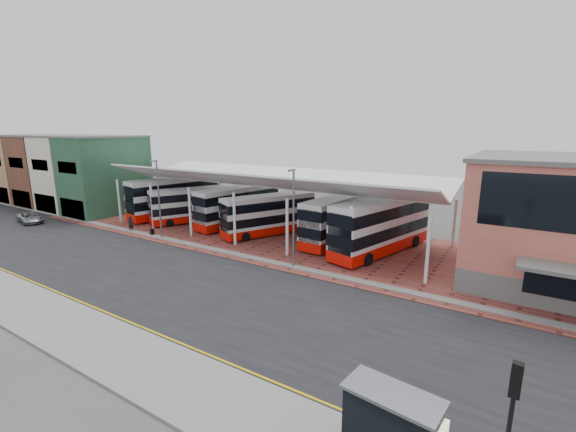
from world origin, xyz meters
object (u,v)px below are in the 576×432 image
object	(u,v)px
bus_5	(381,226)
pedestrian	(131,224)
bus_shelter	(396,428)
silver_car	(30,218)
bus_1	(193,205)
bus_4	(339,219)
bus_0	(176,197)
bus_3	(269,215)
bus_2	(238,206)
traffic_signal_west	(512,409)

from	to	relation	value
bus_5	pedestrian	xyz separation A→B (m)	(-25.65, -7.56, -1.59)
bus_shelter	silver_car	bearing A→B (deg)	173.62
bus_5	bus_shelter	bearing A→B (deg)	-55.16
bus_1	silver_car	distance (m)	19.69
bus_4	bus_shelter	bearing A→B (deg)	-57.13
bus_0	silver_car	world-z (taller)	bus_0
bus_4	bus_5	size ratio (longest dim) A/B	0.91
pedestrian	bus_shelter	xyz separation A→B (m)	(33.80, -14.72, 0.84)
bus_5	silver_car	bearing A→B (deg)	-149.19
bus_0	bus_5	world-z (taller)	bus_0
bus_1	bus_3	size ratio (longest dim) A/B	0.97
bus_3	pedestrian	bearing A→B (deg)	-126.22
bus_2	bus_shelter	bearing A→B (deg)	-32.27
bus_4	silver_car	size ratio (longest dim) A/B	2.51
bus_0	traffic_signal_west	bearing A→B (deg)	-16.86
bus_1	bus_5	size ratio (longest dim) A/B	0.81
pedestrian	bus_shelter	bearing A→B (deg)	-106.00
pedestrian	traffic_signal_west	size ratio (longest dim) A/B	0.38
bus_0	traffic_signal_west	xyz separation A→B (m)	(38.47, -21.80, 0.64)
bus_3	pedestrian	xyz separation A→B (m)	(-13.50, -7.10, -1.24)
bus_2	bus_5	bearing A→B (deg)	6.79
bus_1	pedestrian	size ratio (longest dim) A/B	5.77
bus_1	bus_shelter	xyz separation A→B (m)	(31.33, -21.65, -0.34)
bus_2	bus_shelter	xyz separation A→B (m)	(25.63, -23.25, -0.54)
bus_1	bus_shelter	world-z (taller)	bus_1
bus_1	bus_4	bearing A→B (deg)	32.68
pedestrian	bus_1	bearing A→B (deg)	-12.10
traffic_signal_west	bus_4	bearing A→B (deg)	128.14
bus_2	bus_1	bearing A→B (deg)	-154.38
bus_3	bus_2	bearing A→B (deg)	-168.89
bus_3	bus_5	bearing A→B (deg)	28.22
bus_shelter	traffic_signal_west	xyz separation A→B (m)	(3.03, 0.86, 1.41)
bus_shelter	bus_2	bearing A→B (deg)	144.25
bus_5	traffic_signal_west	bearing A→B (deg)	-47.68
bus_3	bus_shelter	size ratio (longest dim) A/B	3.03
bus_1	bus_5	world-z (taller)	bus_5
pedestrian	bus_4	bearing A→B (deg)	-59.63
silver_car	pedestrian	bearing A→B (deg)	-63.08
bus_1	bus_shelter	size ratio (longest dim) A/B	2.94
bus_0	bus_1	bearing A→B (deg)	-1.17
bus_1	silver_car	bearing A→B (deg)	-119.90
bus_0	bus_3	bearing A→B (deg)	9.53
bus_4	traffic_signal_west	bearing A→B (deg)	-50.76
silver_car	pedestrian	world-z (taller)	pedestrian
bus_1	traffic_signal_west	xyz separation A→B (m)	(34.36, -20.79, 1.07)
bus_2	bus_5	distance (m)	17.51
pedestrian	traffic_signal_west	distance (m)	39.42
bus_2	traffic_signal_west	distance (m)	36.38
silver_car	pedestrian	size ratio (longest dim) A/B	2.60
bus_5	bus_4	bearing A→B (deg)	-179.83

